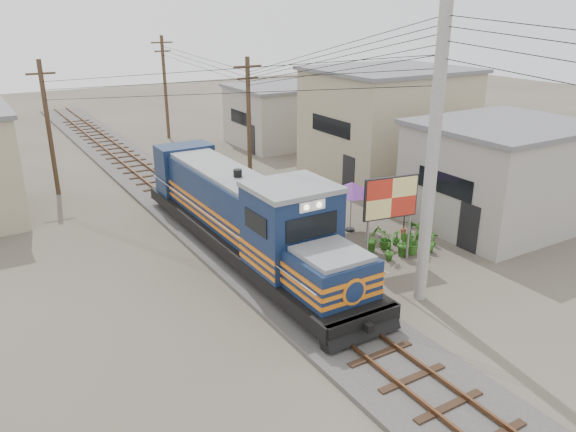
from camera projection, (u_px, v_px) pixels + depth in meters
ground at (328, 319)px, 18.06m from camera, size 120.00×120.00×0.00m
ballast at (204, 221)px, 26.04m from camera, size 3.60×70.00×0.16m
track at (204, 217)px, 25.98m from camera, size 1.15×70.00×0.12m
locomotive at (245, 217)px, 22.07m from camera, size 2.80×15.22×3.77m
utility_pole_main at (432, 157)px, 17.60m from camera, size 0.40×0.40×10.00m
wooden_pole_mid at (249, 120)px, 30.17m from camera, size 1.60×0.24×7.00m
wooden_pole_far at (165, 86)px, 41.45m from camera, size 1.60×0.24×7.50m
wooden_pole_left at (48, 126)px, 28.77m from camera, size 1.60×0.24×7.00m
power_lines at (206, 57)px, 22.15m from camera, size 9.65×19.00×3.30m
shophouse_front at (501, 174)px, 25.21m from camera, size 7.35×6.30×4.70m
shophouse_mid at (387, 122)px, 32.64m from camera, size 8.40×7.35×6.20m
shophouse_back at (278, 115)px, 40.28m from camera, size 6.30×6.30×4.20m
billboard at (391, 200)px, 21.16m from camera, size 2.25×0.50×3.49m
market_umbrella at (352, 188)px, 24.44m from camera, size 2.44×2.44×2.28m
vendor at (368, 196)px, 27.15m from camera, size 0.67×0.49×1.68m
plant_nursery at (401, 240)px, 22.84m from camera, size 3.11×1.95×1.14m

